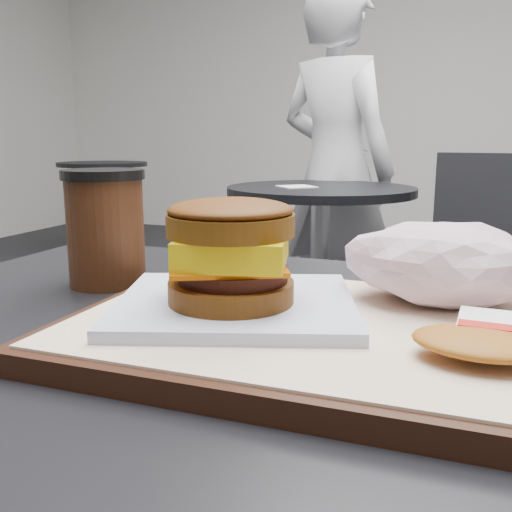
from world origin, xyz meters
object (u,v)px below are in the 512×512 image
object	(u,v)px
breakfast_sandwich	(233,265)
neighbor_chair	(453,262)
serving_tray	(315,331)
patron	(335,170)
crumpled_wrapper	(439,262)
coffee_cup	(105,226)
hash_brown	(508,340)
neighbor_table	(320,240)

from	to	relation	value
breakfast_sandwich	neighbor_chair	world-z (taller)	breakfast_sandwich
serving_tray	patron	distance (m)	2.14
crumpled_wrapper	breakfast_sandwich	bearing A→B (deg)	-149.13
breakfast_sandwich	coffee_cup	distance (m)	0.22
hash_brown	coffee_cup	size ratio (longest dim) A/B	0.95
serving_tray	breakfast_sandwich	size ratio (longest dim) A/B	1.63
breakfast_sandwich	crumpled_wrapper	size ratio (longest dim) A/B	1.50
crumpled_wrapper	neighbor_chair	xyz separation A→B (m)	(-0.01, 1.52, -0.31)
neighbor_chair	patron	world-z (taller)	patron
serving_tray	neighbor_table	xyz separation A→B (m)	(-0.40, 1.66, -0.23)
neighbor_chair	serving_tray	bearing A→B (deg)	-92.82
hash_brown	neighbor_table	bearing A→B (deg)	107.75
serving_tray	coffee_cup	world-z (taller)	coffee_cup
breakfast_sandwich	hash_brown	size ratio (longest dim) A/B	1.96
neighbor_table	patron	xyz separation A→B (m)	(-0.04, 0.43, 0.24)
serving_tray	coffee_cup	size ratio (longest dim) A/B	3.03
crumpled_wrapper	coffee_cup	world-z (taller)	coffee_cup
breakfast_sandwich	coffee_cup	bearing A→B (deg)	150.91
neighbor_table	patron	distance (m)	0.49
crumpled_wrapper	patron	size ratio (longest dim) A/B	0.10
crumpled_wrapper	neighbor_table	world-z (taller)	crumpled_wrapper
hash_brown	patron	size ratio (longest dim) A/B	0.08
neighbor_table	coffee_cup	bearing A→B (deg)	-84.67
breakfast_sandwich	neighbor_table	distance (m)	1.72
coffee_cup	patron	size ratio (longest dim) A/B	0.08
neighbor_chair	breakfast_sandwich	bearing A→B (deg)	-95.14
patron	breakfast_sandwich	bearing A→B (deg)	124.98
coffee_cup	patron	world-z (taller)	patron
hash_brown	crumpled_wrapper	xyz separation A→B (m)	(-0.05, 0.11, 0.02)
breakfast_sandwich	patron	size ratio (longest dim) A/B	0.15
crumpled_wrapper	patron	distance (m)	2.08
crumpled_wrapper	hash_brown	bearing A→B (deg)	-66.51
crumpled_wrapper	neighbor_table	bearing A→B (deg)	107.32
neighbor_table	neighbor_chair	world-z (taller)	neighbor_chair
coffee_cup	serving_tray	bearing A→B (deg)	-21.01
crumpled_wrapper	neighbor_chair	world-z (taller)	neighbor_chair
neighbor_table	patron	world-z (taller)	patron
crumpled_wrapper	patron	bearing A→B (deg)	104.92
hash_brown	coffee_cup	distance (m)	0.42
neighbor_table	breakfast_sandwich	bearing A→B (deg)	-78.50
crumpled_wrapper	coffee_cup	xyz separation A→B (m)	(-0.35, 0.02, 0.01)
patron	hash_brown	bearing A→B (deg)	130.05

